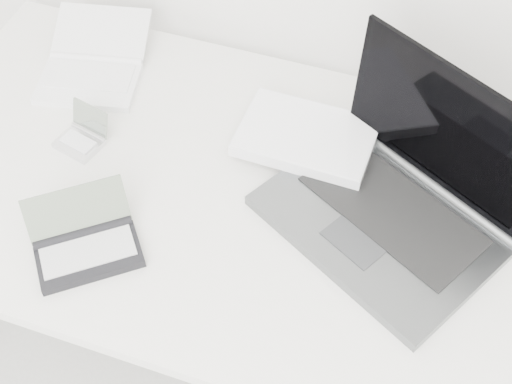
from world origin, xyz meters
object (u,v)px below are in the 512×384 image
(laptop_large, at_px, (374,182))
(netbook_open_white, at_px, (92,68))
(palmtop_charcoal, at_px, (86,244))
(desk, at_px, (276,214))

(laptop_large, relative_size, netbook_open_white, 1.86)
(palmtop_charcoal, bearing_deg, netbook_open_white, 77.18)
(netbook_open_white, bearing_deg, palmtop_charcoal, -76.52)
(laptop_large, relative_size, palmtop_charcoal, 2.41)
(desk, xyz_separation_m, palmtop_charcoal, (-0.30, -0.23, 0.07))
(desk, relative_size, palmtop_charcoal, 6.45)
(desk, xyz_separation_m, netbook_open_white, (-0.51, 0.21, 0.06))
(netbook_open_white, relative_size, palmtop_charcoal, 1.30)
(laptop_large, distance_m, netbook_open_white, 0.70)
(desk, height_order, palmtop_charcoal, palmtop_charcoal)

